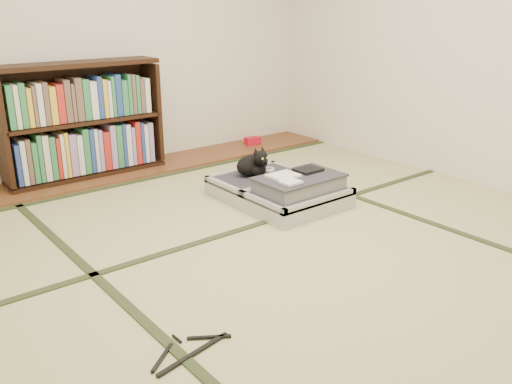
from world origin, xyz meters
TOP-DOWN VIEW (x-y plane):
  - floor at (0.00, 0.00)m, footprint 4.50×4.50m
  - wood_strip at (0.00, 2.00)m, footprint 4.00×0.50m
  - red_item at (1.34, 2.03)m, footprint 0.16×0.12m
  - tatami_borders at (0.00, 0.49)m, footprint 4.00×4.50m
  - bookcase at (-0.34, 2.07)m, footprint 1.27×0.29m
  - suitcase at (0.50, 0.62)m, footprint 0.67×0.89m
  - cat at (0.48, 0.92)m, footprint 0.30×0.30m
  - cable_coil at (0.66, 0.96)m, footprint 0.09×0.09m
  - hanger at (-0.96, -0.48)m, footprint 0.39×0.21m

SIDE VIEW (x-z plane):
  - floor at x=0.00m, z-range 0.00..0.00m
  - tatami_borders at x=0.00m, z-range 0.00..0.01m
  - hanger at x=-0.96m, z-range 0.00..0.01m
  - wood_strip at x=0.00m, z-range 0.00..0.02m
  - red_item at x=1.34m, z-range 0.02..0.09m
  - suitcase at x=0.50m, z-range -0.04..0.22m
  - cable_coil at x=0.66m, z-range 0.13..0.15m
  - cat at x=0.48m, z-range 0.10..0.34m
  - bookcase at x=-0.34m, z-range -0.01..0.91m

